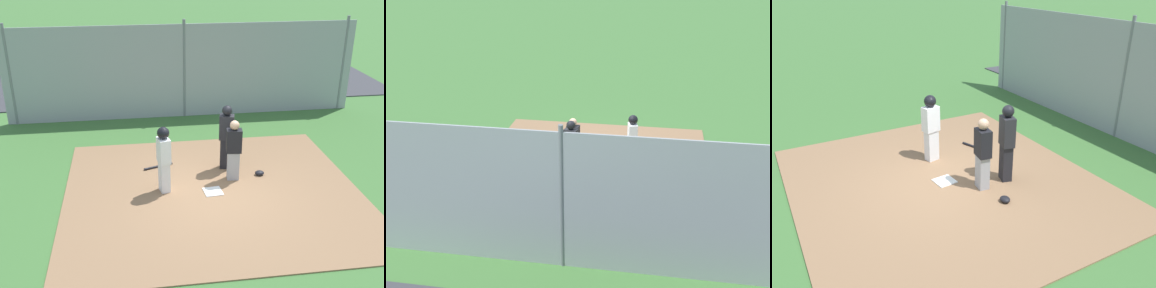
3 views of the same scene
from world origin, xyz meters
The scene contains 12 objects.
ground_plane centered at (0.00, 0.00, 0.00)m, with size 140.00×140.00×0.00m, color #3D6B33.
dirt_infield centered at (0.00, 0.00, 0.01)m, with size 7.20×6.40×0.03m, color #896647.
home_plate centered at (0.00, 0.00, 0.04)m, with size 0.44×0.44×0.02m, color white.
catcher centered at (-0.63, -0.61, 0.86)m, with size 0.41×0.31×1.61m.
umpire centered at (-0.58, -1.26, 0.97)m, with size 0.43×0.35×1.77m.
runner centered at (1.17, -0.24, 1.00)m, with size 0.34×0.43×1.68m.
baseball_bat centered at (1.23, -1.53, 0.06)m, with size 0.06×0.06×0.83m, color black.
catcher_mask centered at (-1.37, -0.70, 0.09)m, with size 0.24×0.20×0.12m, color black.
backstop_fence centered at (0.00, -5.52, 1.60)m, with size 12.00×0.10×3.35m.
parking_lot centered at (0.00, -9.32, 0.02)m, with size 18.00×5.20×0.04m, color #38383D.
parked_car_silver centered at (0.20, -8.97, 0.61)m, with size 4.23×1.93×1.28m.
parked_car_dark centered at (3.48, -9.90, 0.61)m, with size 4.22×1.92×1.28m.
Camera 1 is at (1.89, 9.60, 5.64)m, focal length 42.73 mm.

